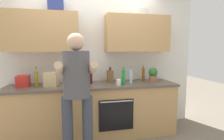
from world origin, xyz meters
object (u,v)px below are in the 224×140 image
Objects in this scene: grocery_bag_crisps at (23,81)px; grocery_bag_bread at (51,79)px; bottle_soda at (123,77)px; knife_block at (110,76)px; bottle_syrup at (143,74)px; bottle_oil at (36,78)px; bottle_hotsauce at (76,78)px; person_standing at (77,88)px; bottle_wine at (90,78)px; potted_herb at (153,74)px; bottle_water at (131,77)px; cup_coffee at (119,82)px.

grocery_bag_bread is at bearing -9.27° from grocery_bag_crisps.
knife_block is (-0.17, 0.27, -0.02)m from bottle_soda.
bottle_soda reaches higher than bottle_syrup.
bottle_syrup is 0.89× the size of bottle_oil.
bottle_hotsauce is 0.60m from knife_block.
person_standing reaches higher than grocery_bag_bread.
person_standing reaches higher than grocery_bag_crisps.
grocery_bag_bread is (-1.17, 0.13, -0.01)m from bottle_soda.
potted_herb reaches higher than bottle_wine.
bottle_wine is 1.19× the size of grocery_bag_crisps.
bottle_water reaches higher than bottle_hotsauce.
bottle_water is at bearing 33.58° from bottle_soda.
grocery_bag_bread is (-1.07, 0.19, 0.06)m from cup_coffee.
bottle_soda is 0.54m from bottle_syrup.
bottle_hotsauce is at bearing 11.30° from bottle_oil.
bottle_soda reaches higher than bottle_wine.
person_standing is 1.54m from potted_herb.
grocery_bag_crisps is at bearing 178.45° from potted_herb.
knife_block is at bearing 53.58° from person_standing.
grocery_bag_crisps is (-1.61, 0.20, -0.04)m from bottle_soda.
bottle_hotsauce is 0.88× the size of bottle_wine.
bottle_wine reaches higher than cup_coffee.
grocery_bag_bread is (-1.63, -0.14, -0.01)m from bottle_syrup.
knife_block is 1.05× the size of potted_herb.
bottle_water is at bearing -9.46° from bottle_wine.
grocery_bag_crisps is (-1.08, -0.02, -0.01)m from bottle_wine.
bottle_oil reaches higher than bottle_soda.
person_standing reaches higher than bottle_syrup.
grocery_bag_bread is at bearing 120.08° from person_standing.
grocery_bag_bread is at bearing -175.07° from bottle_syrup.
bottle_water is at bearing -1.97° from bottle_oil.
bottle_hotsauce is at bearing 179.26° from bottle_syrup.
grocery_bag_crisps is (-2.21, 0.06, -0.05)m from potted_herb.
bottle_syrup reaches higher than bottle_wine.
bottle_wine is 2.41× the size of cup_coffee.
person_standing is 6.04× the size of bottle_syrup.
bottle_water reaches higher than cup_coffee.
bottle_wine is (-0.99, -0.05, -0.02)m from bottle_syrup.
bottle_hotsauce is (0.62, 0.12, -0.04)m from bottle_oil.
potted_herb is at bearing 26.78° from person_standing.
grocery_bag_crisps reaches higher than cup_coffee.
knife_block is (1.22, 0.10, -0.02)m from bottle_oil.
bottle_wine is at bearing 4.15° from bottle_oil.
bottle_oil is 1.20× the size of potted_herb.
potted_herb is 1.24× the size of grocery_bag_crisps.
bottle_syrup reaches higher than potted_herb.
cup_coffee is 0.38× the size of knife_block.
knife_block is (0.60, -0.02, 0.02)m from bottle_hotsauce.
person_standing is at bearing -107.38° from bottle_wine.
knife_block reaches higher than bottle_wine.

